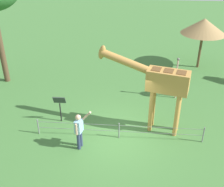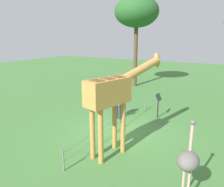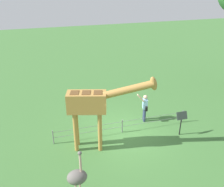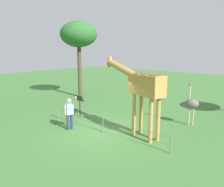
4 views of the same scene
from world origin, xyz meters
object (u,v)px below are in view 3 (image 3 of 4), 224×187
giraffe (95,104)px  ostrich (77,177)px  visitor (145,106)px  info_sign (181,119)px

giraffe → ostrich: (-1.28, -2.89, -1.14)m
giraffe → visitor: bearing=26.6°
giraffe → info_sign: 4.56m
giraffe → visitor: 3.77m
giraffe → ostrich: bearing=-114.0°
giraffe → info_sign: bearing=-2.7°
ostrich → info_sign: (5.63, 2.68, -0.23)m
visitor → info_sign: 2.15m
giraffe → visitor: (3.12, 1.56, -1.41)m
ostrich → info_sign: ostrich is taller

